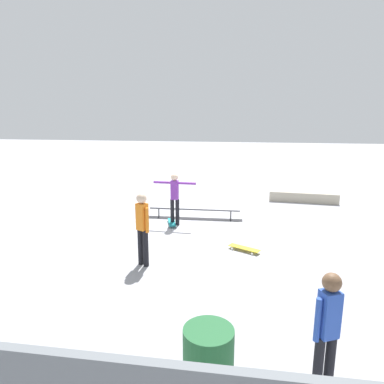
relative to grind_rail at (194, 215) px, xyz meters
The scene contains 9 objects.
ground_plane 0.37m from the grind_rail, ahead, with size 60.00×60.00×0.00m, color #9E9EA3.
grind_rail is the anchor object (origin of this frame).
skate_ledge 4.76m from the grind_rail, 143.43° to the right, with size 2.54×0.51×0.37m, color #B2A893.
skater_main 1.15m from the grind_rail, 54.27° to the left, with size 1.28×0.22×1.59m.
skateboard_main 0.91m from the grind_rail, 49.13° to the left, with size 0.41×0.82×0.09m.
bystander_orange_shirt 3.74m from the grind_rail, 80.04° to the left, with size 0.36×0.27×1.65m.
bystander_blue_shirt 7.35m from the grind_rail, 110.34° to the left, with size 0.36×0.26×1.59m.
loose_skateboard_yellow 2.93m from the grind_rail, 123.09° to the left, with size 0.80×0.55×0.09m.
trash_bin 7.18m from the grind_rail, 99.48° to the left, with size 0.60×0.60×0.90m, color #1E592D.
Camera 1 is at (-1.85, 10.65, 3.34)m, focal length 32.54 mm.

